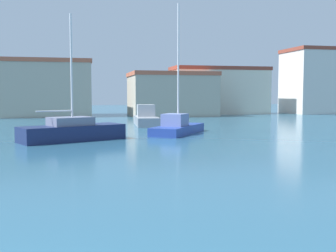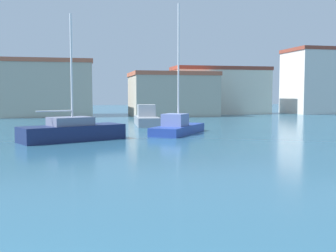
{
  "view_description": "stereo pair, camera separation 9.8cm",
  "coord_description": "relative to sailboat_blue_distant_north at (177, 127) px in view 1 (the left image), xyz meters",
  "views": [
    {
      "loc": [
        2.31,
        -4.8,
        2.85
      ],
      "look_at": [
        8.08,
        20.27,
        0.83
      ],
      "focal_mm": 43.91,
      "sensor_mm": 36.0,
      "label": 1
    },
    {
      "loc": [
        2.4,
        -4.83,
        2.85
      ],
      "look_at": [
        8.08,
        20.27,
        0.83
      ],
      "focal_mm": 43.91,
      "sensor_mm": 36.0,
      "label": 2
    }
  ],
  "objects": [
    {
      "name": "harbor_office",
      "position": [
        12.88,
        26.61,
        2.8
      ],
      "size": [
        13.66,
        5.21,
        6.61
      ],
      "color": "beige",
      "rests_on": "ground"
    },
    {
      "name": "water",
      "position": [
        5.48,
        -3.54,
        -0.52
      ],
      "size": [
        160.0,
        160.0,
        0.0
      ],
      "primitive_type": "plane",
      "color": "#285670",
      "rests_on": "ground"
    },
    {
      "name": "sailboat_navy_far_left",
      "position": [
        -7.32,
        -2.76,
        0.08
      ],
      "size": [
        6.6,
        4.53,
        7.64
      ],
      "color": "#19234C",
      "rests_on": "water"
    },
    {
      "name": "warehouse_block",
      "position": [
        5.18,
        23.52,
        2.29
      ],
      "size": [
        10.75,
        8.02,
        5.6
      ],
      "color": "#B2A893",
      "rests_on": "ground"
    },
    {
      "name": "yacht_club",
      "position": [
        28.98,
        25.72,
        4.19
      ],
      "size": [
        11.52,
        7.16,
        9.4
      ],
      "color": "beige",
      "rests_on": "ground"
    },
    {
      "name": "sailboat_blue_distant_north",
      "position": [
        0.0,
        0.0,
        0.0
      ],
      "size": [
        5.19,
        6.27,
        9.19
      ],
      "color": "#233D93",
      "rests_on": "water"
    },
    {
      "name": "waterfront_apartments",
      "position": [
        -11.7,
        26.73,
        3.04
      ],
      "size": [
        13.52,
        9.61,
        7.1
      ],
      "color": "#B2A893",
      "rests_on": "ground"
    },
    {
      "name": "motorboat_grey_far_right",
      "position": [
        -0.79,
        8.39,
        0.08
      ],
      "size": [
        2.34,
        5.71,
        1.87
      ],
      "color": "gray",
      "rests_on": "water"
    }
  ]
}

